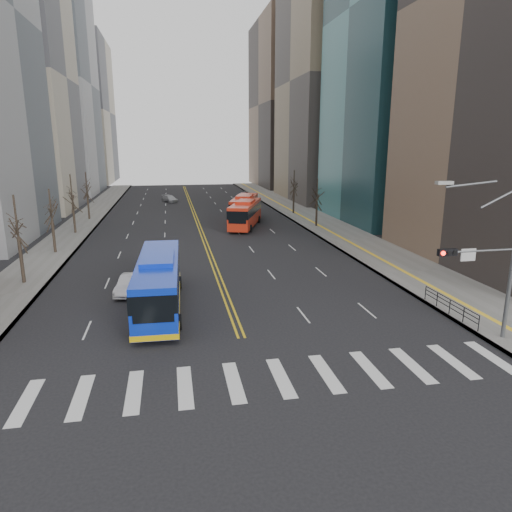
{
  "coord_description": "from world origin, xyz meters",
  "views": [
    {
      "loc": [
        -3.85,
        -19.95,
        11.33
      ],
      "look_at": [
        1.85,
        10.23,
        3.71
      ],
      "focal_mm": 32.0,
      "sensor_mm": 36.0,
      "label": 1
    }
  ],
  "objects": [
    {
      "name": "ground",
      "position": [
        0.0,
        0.0,
        0.0
      ],
      "size": [
        220.0,
        220.0,
        0.0
      ],
      "primitive_type": "plane",
      "color": "black"
    },
    {
      "name": "sidewalk_right",
      "position": [
        17.5,
        45.0,
        0.07
      ],
      "size": [
        7.0,
        130.0,
        0.15
      ],
      "primitive_type": "cube",
      "color": "slate",
      "rests_on": "ground"
    },
    {
      "name": "sidewalk_left",
      "position": [
        -16.5,
        45.0,
        0.07
      ],
      "size": [
        5.0,
        130.0,
        0.15
      ],
      "primitive_type": "cube",
      "color": "slate",
      "rests_on": "ground"
    },
    {
      "name": "crosswalk",
      "position": [
        0.0,
        0.0,
        0.01
      ],
      "size": [
        26.7,
        4.0,
        0.01
      ],
      "color": "silver",
      "rests_on": "ground"
    },
    {
      "name": "centerline",
      "position": [
        0.0,
        55.0,
        0.01
      ],
      "size": [
        0.55,
        100.0,
        0.01
      ],
      "color": "gold",
      "rests_on": "ground"
    },
    {
      "name": "office_towers",
      "position": [
        0.12,
        68.51,
        23.92
      ],
      "size": [
        83.0,
        134.0,
        58.0
      ],
      "color": "gray",
      "rests_on": "ground"
    },
    {
      "name": "signal_mast",
      "position": [
        13.77,
        2.0,
        4.86
      ],
      "size": [
        5.37,
        0.37,
        9.39
      ],
      "color": "slate",
      "rests_on": "ground"
    },
    {
      "name": "pedestrian_railing",
      "position": [
        14.3,
        6.0,
        0.82
      ],
      "size": [
        0.06,
        6.06,
        1.02
      ],
      "color": "black",
      "rests_on": "sidewalk_right"
    },
    {
      "name": "street_trees",
      "position": [
        -7.18,
        34.55,
        4.87
      ],
      "size": [
        35.2,
        47.2,
        7.6
      ],
      "color": "black",
      "rests_on": "ground"
    },
    {
      "name": "blue_bus",
      "position": [
        -4.87,
        11.26,
        1.99
      ],
      "size": [
        3.3,
        13.18,
        3.79
      ],
      "color": "#0C2DC1",
      "rests_on": "ground"
    },
    {
      "name": "red_bus_near",
      "position": [
        7.1,
        47.29,
        2.12
      ],
      "size": [
        6.24,
        12.39,
        3.81
      ],
      "color": "red",
      "rests_on": "ground"
    },
    {
      "name": "red_bus_far",
      "position": [
        6.3,
        41.71,
        2.06
      ],
      "size": [
        6.49,
        12.0,
        3.72
      ],
      "color": "red",
      "rests_on": "ground"
    },
    {
      "name": "car_white",
      "position": [
        -7.15,
        14.95,
        0.71
      ],
      "size": [
        2.31,
        4.54,
        1.43
      ],
      "primitive_type": "imported",
      "rotation": [
        0.0,
        0.0,
        -0.19
      ],
      "color": "silver",
      "rests_on": "ground"
    },
    {
      "name": "car_dark_mid",
      "position": [
        6.44,
        44.27,
        0.76
      ],
      "size": [
        2.14,
        4.57,
        1.51
      ],
      "primitive_type": "imported",
      "rotation": [
        0.0,
        0.0,
        -0.08
      ],
      "color": "black",
      "rests_on": "ground"
    },
    {
      "name": "car_silver",
      "position": [
        -3.87,
        71.69,
        0.65
      ],
      "size": [
        3.45,
        4.83,
        1.3
      ],
      "primitive_type": "imported",
      "rotation": [
        0.0,
        0.0,
        0.41
      ],
      "color": "#AAABB0",
      "rests_on": "ground"
    },
    {
      "name": "car_dark_far",
      "position": [
        12.5,
        77.65,
        0.55
      ],
      "size": [
        2.59,
        4.27,
        1.11
      ],
      "primitive_type": "imported",
      "rotation": [
        0.0,
        0.0,
        0.2
      ],
      "color": "black",
      "rests_on": "ground"
    }
  ]
}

